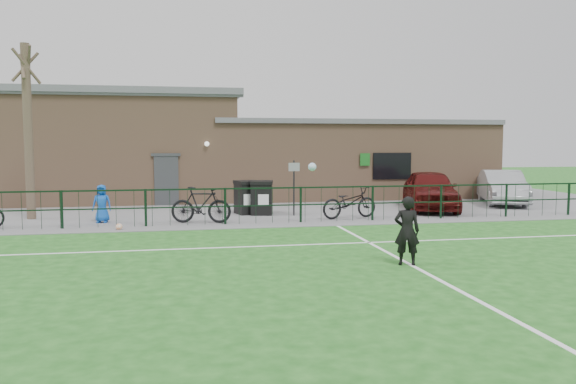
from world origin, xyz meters
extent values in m
plane|color=#1A5519|center=(0.00, 0.00, 0.00)|extent=(90.00, 90.00, 0.00)
cube|color=slate|center=(0.00, 13.50, 0.01)|extent=(34.00, 13.00, 0.02)
cube|color=white|center=(0.00, 7.80, 0.00)|extent=(28.00, 0.10, 0.01)
cube|color=white|center=(0.00, 4.00, 0.00)|extent=(28.00, 0.10, 0.01)
cube|color=white|center=(2.00, 0.00, 0.00)|extent=(0.10, 16.00, 0.01)
cube|color=black|center=(0.00, 8.00, 0.60)|extent=(28.00, 0.10, 1.20)
cylinder|color=#4A3A2D|center=(-8.00, 10.50, 3.00)|extent=(0.30, 0.30, 6.00)
cube|color=black|center=(0.01, 10.22, 0.60)|extent=(0.91, 0.99, 1.15)
cube|color=black|center=(-0.50, 10.49, 0.59)|extent=(0.94, 1.02, 1.14)
cylinder|color=black|center=(1.11, 9.70, 1.02)|extent=(0.07, 0.07, 2.00)
imported|color=#4D0E0D|center=(6.73, 10.47, 0.80)|extent=(3.10, 4.94, 1.57)
imported|color=#9DA0A5|center=(10.69, 11.81, 0.74)|extent=(2.99, 4.64, 1.44)
imported|color=black|center=(-2.26, 8.40, 0.62)|extent=(2.06, 1.01, 1.19)
imported|color=black|center=(2.87, 8.62, 0.57)|extent=(2.23, 1.23, 1.11)
imported|color=#1350B7|center=(-5.47, 9.13, 0.65)|extent=(0.65, 0.46, 1.25)
imported|color=black|center=(1.91, 1.23, 0.75)|extent=(0.63, 0.50, 1.51)
sphere|color=white|center=(0.52, 4.33, 2.01)|extent=(0.22, 0.22, 0.22)
sphere|color=white|center=(-4.76, 7.45, 0.10)|extent=(0.21, 0.21, 0.21)
cube|color=#A1785A|center=(0.00, 16.50, 1.75)|extent=(24.00, 5.00, 3.50)
cube|color=#A1785A|center=(-6.24, 16.50, 4.10)|extent=(11.52, 5.00, 1.20)
cube|color=#595C61|center=(-6.24, 16.50, 4.82)|extent=(12.02, 5.40, 0.28)
cube|color=#595C61|center=(5.28, 16.50, 3.60)|extent=(13.44, 5.30, 0.22)
cube|color=#383A3D|center=(-3.50, 13.97, 1.05)|extent=(1.00, 0.08, 2.10)
cube|color=black|center=(6.50, 13.97, 1.60)|extent=(1.80, 0.08, 1.20)
cube|color=#19661E|center=(5.20, 13.92, 1.90)|extent=(0.45, 0.04, 0.55)
camera|label=1|loc=(-2.87, -10.08, 2.66)|focal=35.00mm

